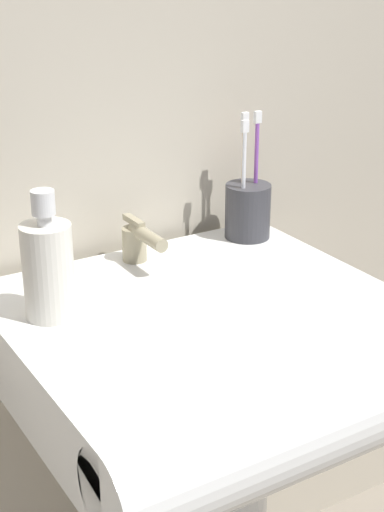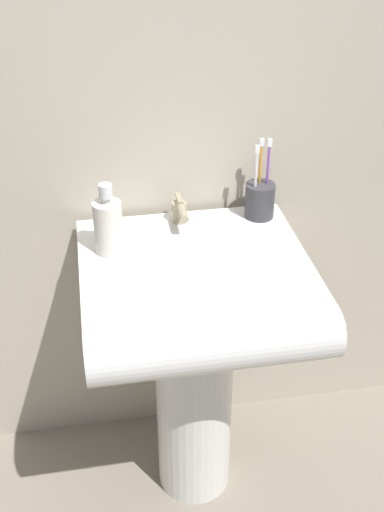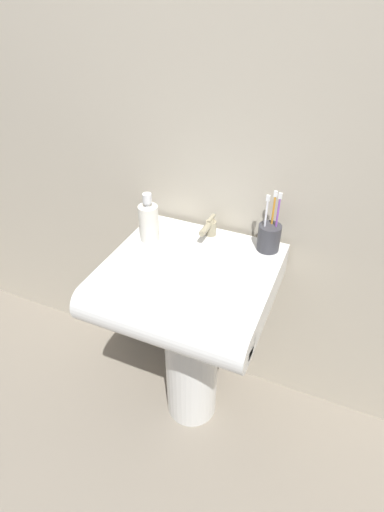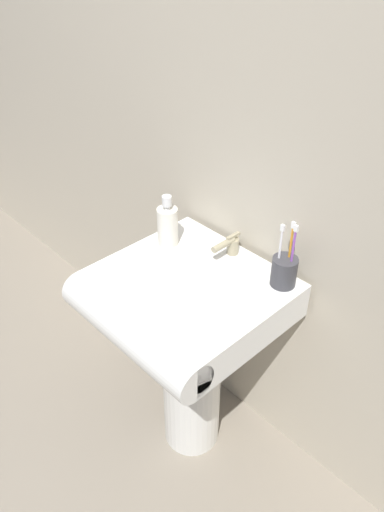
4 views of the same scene
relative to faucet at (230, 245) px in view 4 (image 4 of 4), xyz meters
The scene contains 7 objects.
ground_plane 0.86m from the faucet, 87.90° to the right, with size 6.00×6.00×0.00m, color gray.
wall_back 0.38m from the faucet, 86.56° to the left, with size 5.00×0.05×2.40m, color #B7AD99.
sink_pedestal 0.53m from the faucet, 87.90° to the right, with size 0.21×0.21×0.68m, color white.
sink_basin 0.25m from the faucet, 88.35° to the right, with size 0.56×0.55×0.12m.
faucet is the anchor object (origin of this frame).
toothbrush_cup 0.22m from the faucet, ahead, with size 0.08×0.08×0.22m.
soap_bottle 0.22m from the faucet, 152.01° to the right, with size 0.07×0.07×0.18m.
Camera 4 is at (0.88, -0.84, 1.77)m, focal length 35.00 mm.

